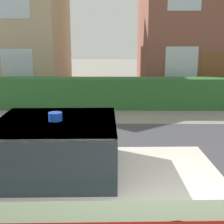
# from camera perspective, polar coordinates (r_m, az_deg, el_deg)

# --- Properties ---
(road_strip) EXTENTS (28.00, 6.72, 0.01)m
(road_strip) POSITION_cam_1_polar(r_m,az_deg,el_deg) (6.82, 8.86, -9.71)
(road_strip) COLOR #424247
(road_strip) RESTS_ON ground
(garden_hedge) EXTENTS (11.93, 0.85, 1.18)m
(garden_hedge) POSITION_cam_1_polar(r_m,az_deg,el_deg) (12.12, -1.85, 3.47)
(garden_hedge) COLOR #2D662D
(garden_hedge) RESTS_ON ground
(police_car) EXTENTS (3.91, 1.89, 1.69)m
(police_car) POSITION_cam_1_polar(r_m,az_deg,el_deg) (4.48, -7.21, -12.33)
(police_car) COLOR black
(police_car) RESTS_ON road_strip
(house_right) EXTENTS (6.89, 6.91, 7.60)m
(house_right) POSITION_cam_1_polar(r_m,az_deg,el_deg) (17.54, 16.73, 16.69)
(house_right) COLOR brown
(house_right) RESTS_ON ground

